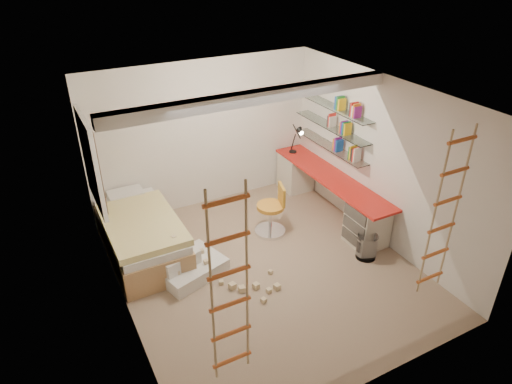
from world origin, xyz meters
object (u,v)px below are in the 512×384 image
swivel_chair (272,216)px  desk (328,193)px  bed (141,235)px  play_platform (186,265)px

swivel_chair → desk: bearing=3.3°
bed → swivel_chair: 2.08m
desk → swivel_chair: size_ratio=3.26×
play_platform → desk: bearing=8.7°
bed → swivel_chair: (2.03, -0.43, -0.01)m
desk → play_platform: 2.83m
swivel_chair → play_platform: 1.67m
desk → swivel_chair: swivel_chair is taller
desk → swivel_chair: bearing=-176.7°
bed → swivel_chair: bearing=-12.0°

